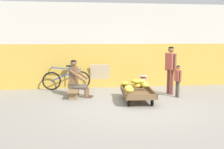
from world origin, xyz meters
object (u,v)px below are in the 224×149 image
customer_adult (171,65)px  customer_child (178,78)px  low_bench (74,90)px  vendor_seated (77,79)px  plastic_crate (143,89)px  banana_cart (138,93)px  weighing_scale (143,80)px  shopping_bag (148,93)px  sign_board (100,76)px  bicycle_near_left (66,80)px

customer_adult → customer_child: 0.58m
low_bench → vendor_seated: bearing=-16.9°
plastic_crate → banana_cart: bearing=-112.4°
weighing_scale → shopping_bag: weighing_scale is taller
vendor_seated → plastic_crate: vendor_seated is taller
customer_adult → plastic_crate: bearing=168.3°
banana_cart → plastic_crate: 1.08m
customer_child → shopping_bag: bearing=165.7°
vendor_seated → sign_board: 1.63m
plastic_crate → customer_adult: 1.18m
sign_board → shopping_bag: 2.13m
vendor_seated → weighing_scale: bearing=5.2°
weighing_scale → customer_child: 1.13m
weighing_scale → banana_cart: bearing=-112.5°
plastic_crate → shopping_bag: plastic_crate is taller
weighing_scale → sign_board: (-1.30, 1.21, -0.02)m
sign_board → shopping_bag: size_ratio=3.62×
plastic_crate → customer_child: bearing=-35.0°
sign_board → customer_child: 2.89m
banana_cart → bicycle_near_left: 2.89m
banana_cart → shopping_bag: bearing=51.9°
sign_board → shopping_bag: sign_board is taller
vendor_seated → customer_child: size_ratio=1.16×
banana_cart → bicycle_near_left: bicycle_near_left is taller
bicycle_near_left → customer_adult: (3.35, -1.17, 0.60)m
bicycle_near_left → weighing_scale: bearing=-21.7°
weighing_scale → customer_adult: customer_adult is taller
plastic_crate → customer_child: (0.92, -0.64, 0.46)m
banana_cart → customer_child: customer_child is taller
weighing_scale → bicycle_near_left: size_ratio=0.18×
low_bench → plastic_crate: 2.22m
vendor_seated → customer_child: (3.05, -0.44, 0.04)m
banana_cart → bicycle_near_left: size_ratio=0.90×
plastic_crate → bicycle_near_left: size_ratio=0.22×
customer_child → shopping_bag: size_ratio=4.08×
customer_adult → banana_cart: bearing=-146.8°
bicycle_near_left → customer_child: bearing=-25.6°
sign_board → customer_child: bearing=-39.8°
banana_cart → customer_child: size_ratio=1.52×
customer_child → shopping_bag: customer_child is taller
bicycle_near_left → low_bench: bearing=-76.1°
low_bench → bicycle_near_left: bicycle_near_left is taller
banana_cart → customer_child: bearing=15.0°
low_bench → plastic_crate: size_ratio=3.11×
low_bench → plastic_crate: plastic_crate is taller
plastic_crate → shopping_bag: bearing=-84.2°
bicycle_near_left → sign_board: size_ratio=1.91×
weighing_scale → customer_child: (0.92, -0.64, 0.15)m
low_bench → shopping_bag: size_ratio=4.66×
customer_child → vendor_seated: bearing=171.7°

